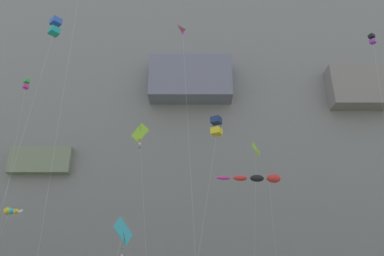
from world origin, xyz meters
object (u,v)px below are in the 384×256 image
object	(u,v)px
kite_box_mid_center	(372,41)
kite_box_low_right	(54,27)
kite_diamond_low_center	(122,233)
kite_box_low_left	(216,126)
kite_box_high_right	(25,85)
kite_windsock_upper_left	(258,178)
kite_delta_far_left	(186,45)
kite_windsock_high_center	(10,211)
kite_banner_front_field	(65,0)
kite_diamond_high_left	(140,135)
kite_diamond_mid_right	(255,152)

from	to	relation	value
kite_box_mid_center	kite_box_low_right	bearing A→B (deg)	-177.19
kite_diamond_low_center	kite_box_low_right	world-z (taller)	kite_box_low_right
kite_box_low_left	kite_box_high_right	bearing A→B (deg)	151.92
kite_windsock_upper_left	kite_delta_far_left	size ratio (longest dim) A/B	0.49
kite_windsock_upper_left	kite_box_high_right	xyz separation A→B (m)	(-30.95, 6.62, 15.67)
kite_windsock_high_center	kite_windsock_upper_left	bearing A→B (deg)	-15.54
kite_box_low_right	kite_banner_front_field	distance (m)	3.54
kite_box_high_right	kite_diamond_high_left	bearing A→B (deg)	-14.28
kite_windsock_upper_left	kite_banner_front_field	size ratio (longest dim) A/B	0.41
kite_diamond_mid_right	kite_box_low_right	world-z (taller)	kite_box_low_right
kite_banner_front_field	kite_windsock_high_center	distance (m)	27.22
kite_box_low_left	kite_windsock_high_center	xyz separation A→B (m)	(-25.42, 15.70, -4.89)
kite_box_mid_center	kite_windsock_high_center	size ratio (longest dim) A/B	2.48
kite_box_low_right	kite_diamond_high_left	bearing A→B (deg)	39.31
kite_box_low_right	kite_delta_far_left	size ratio (longest dim) A/B	1.09
kite_box_high_right	kite_diamond_mid_right	bearing A→B (deg)	2.76
kite_diamond_mid_right	kite_banner_front_field	xyz separation A→B (m)	(-22.39, -16.28, 11.52)
kite_delta_far_left	kite_windsock_upper_left	bearing A→B (deg)	40.20
kite_box_mid_center	kite_banner_front_field	size ratio (longest dim) A/B	0.89
kite_banner_front_field	kite_windsock_high_center	xyz separation A→B (m)	(-9.44, 16.55, -19.44)
kite_windsock_upper_left	kite_delta_far_left	xyz separation A→B (m)	(-7.88, -6.66, 12.78)
kite_diamond_mid_right	kite_diamond_low_center	world-z (taller)	kite_diamond_mid_right
kite_delta_far_left	kite_box_high_right	xyz separation A→B (m)	(-23.07, 13.27, 2.89)
kite_windsock_upper_left	kite_diamond_low_center	xyz separation A→B (m)	(-12.46, -10.30, -7.18)
kite_windsock_high_center	kite_box_high_right	distance (m)	17.68
kite_windsock_upper_left	kite_diamond_high_left	size ratio (longest dim) A/B	0.66
kite_windsock_upper_left	kite_diamond_high_left	bearing A→B (deg)	170.84
kite_box_low_left	kite_diamond_low_center	bearing A→B (deg)	-157.85
kite_windsock_upper_left	kite_banner_front_field	distance (m)	28.49
kite_windsock_upper_left	kite_box_low_right	xyz separation A→B (m)	(-22.79, -5.41, 16.16)
kite_diamond_low_center	kite_banner_front_field	bearing A→B (deg)	165.44
kite_box_low_left	kite_diamond_mid_right	world-z (taller)	kite_diamond_mid_right
kite_diamond_mid_right	kite_box_mid_center	size ratio (longest dim) A/B	0.70
kite_box_mid_center	kite_banner_front_field	xyz separation A→B (m)	(-34.85, -4.49, 1.95)
kite_box_high_right	kite_banner_front_field	bearing A→B (deg)	-55.79
kite_delta_far_left	kite_banner_front_field	world-z (taller)	kite_banner_front_field
kite_diamond_high_left	kite_banner_front_field	world-z (taller)	kite_banner_front_field
kite_diamond_high_left	kite_box_high_right	xyz separation A→B (m)	(-17.43, 4.44, 9.68)
kite_diamond_high_left	kite_windsock_high_center	size ratio (longest dim) A/B	1.74
kite_box_low_left	kite_diamond_high_left	size ratio (longest dim) A/B	0.82
kite_diamond_mid_right	kite_diamond_low_center	size ratio (longest dim) A/B	2.89
kite_box_low_right	kite_delta_far_left	distance (m)	15.34
kite_box_low_left	kite_diamond_low_center	world-z (taller)	kite_box_low_left
kite_box_low_right	kite_box_high_right	xyz separation A→B (m)	(-8.15, 12.03, -0.48)
kite_diamond_high_left	kite_diamond_low_center	bearing A→B (deg)	-85.15
kite_diamond_low_center	kite_box_low_right	distance (m)	25.98
kite_diamond_mid_right	kite_windsock_upper_left	xyz separation A→B (m)	(-1.45, -8.18, -6.02)
kite_diamond_mid_right	kite_banner_front_field	distance (m)	29.98
kite_box_mid_center	kite_diamond_low_center	size ratio (longest dim) A/B	4.12
kite_diamond_low_center	kite_windsock_high_center	world-z (taller)	kite_windsock_high_center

